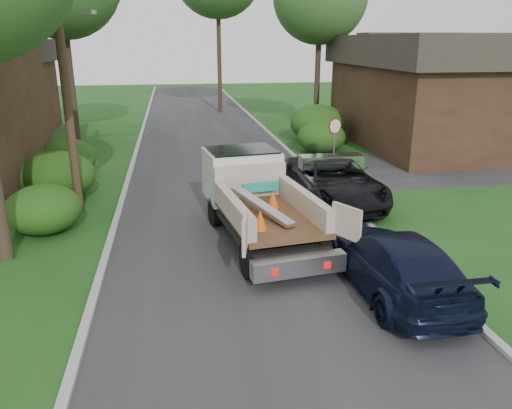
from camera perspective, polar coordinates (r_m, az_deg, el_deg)
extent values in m
plane|color=#1A4614|center=(14.09, -0.25, -6.01)|extent=(120.00, 120.00, 0.00)
cube|color=#28282B|center=(23.50, -4.17, 3.93)|extent=(8.00, 90.00, 0.02)
cube|color=#28282B|center=(26.48, 22.94, 4.16)|extent=(16.00, 7.00, 0.02)
cube|color=#9E9E99|center=(23.49, -14.20, 3.54)|extent=(0.20, 90.00, 0.12)
cube|color=#9E9E99|center=(24.19, 5.56, 4.44)|extent=(0.20, 90.00, 0.12)
cylinder|color=slate|center=(23.36, 8.88, 6.18)|extent=(0.06, 0.06, 2.00)
cylinder|color=#B20A0A|center=(23.16, 9.02, 8.84)|extent=(0.71, 0.32, 0.76)
cylinder|color=#382619|center=(18.04, -21.18, 14.55)|extent=(0.30, 0.30, 10.00)
cube|color=slate|center=(16.87, -18.62, 20.11)|extent=(0.45, 0.20, 0.12)
cube|color=#352315|center=(30.84, 20.17, 10.54)|extent=(9.00, 12.00, 4.50)
cube|color=#332B26|center=(30.65, 20.81, 16.18)|extent=(9.72, 12.96, 1.60)
cube|color=#332B26|center=(30.64, 20.99, 17.67)|extent=(9.72, 1.80, 0.20)
ellipsoid|color=#193B0D|center=(16.98, -23.13, -0.49)|extent=(2.34, 2.34, 1.53)
ellipsoid|color=#193B0D|center=(20.28, -21.86, 3.05)|extent=(2.86, 2.86, 1.87)
ellipsoid|color=#193B0D|center=(23.70, -20.88, 4.99)|extent=(2.60, 2.60, 1.70)
ellipsoid|color=#193B0D|center=(27.31, 7.47, 7.65)|extent=(2.60, 2.60, 1.70)
ellipsoid|color=#193B0D|center=(30.30, 7.14, 9.19)|extent=(3.38, 3.38, 2.21)
cylinder|color=#2D2119|center=(30.21, -20.55, 14.67)|extent=(0.36, 0.36, 9.00)
cylinder|color=#2D2119|center=(34.09, 7.07, 15.50)|extent=(0.36, 0.36, 8.50)
cylinder|color=#2D2119|center=(42.88, -4.25, 17.78)|extent=(0.36, 0.36, 11.00)
cylinder|color=black|center=(16.35, -4.68, -0.81)|extent=(0.43, 0.97, 0.94)
cylinder|color=black|center=(16.86, 1.91, -0.17)|extent=(0.43, 0.97, 0.94)
cylinder|color=black|center=(12.77, -0.76, -6.36)|extent=(0.43, 0.97, 0.94)
cylinder|color=black|center=(13.42, 7.43, -5.28)|extent=(0.43, 0.97, 0.94)
cube|color=black|center=(14.82, 0.64, -2.06)|extent=(2.87, 6.28, 0.25)
cube|color=silver|center=(16.55, -1.65, 3.45)|extent=(2.53, 2.17, 1.62)
cube|color=black|center=(16.42, -1.67, 5.39)|extent=(2.35, 1.99, 0.57)
cube|color=#472D19|center=(14.03, 1.56, -1.53)|extent=(2.77, 4.03, 0.13)
cube|color=beige|center=(15.57, -0.63, 2.70)|extent=(2.29, 0.41, 1.04)
cube|color=beige|center=(13.63, -2.60, -0.51)|extent=(0.73, 3.55, 0.63)
cube|color=beige|center=(14.27, 5.55, 0.28)|extent=(0.73, 3.55, 0.63)
cube|color=silver|center=(12.27, 4.90, -6.98)|extent=(2.43, 0.68, 0.47)
cube|color=#B20505|center=(11.89, 2.17, -7.78)|extent=(0.17, 0.06, 0.17)
cube|color=#B20505|center=(12.36, 8.17, -6.90)|extent=(0.17, 0.06, 0.17)
cube|color=beige|center=(11.64, -1.25, -3.30)|extent=(0.28, 0.94, 0.84)
cube|color=beige|center=(12.55, 10.29, -1.97)|extent=(0.51, 0.87, 0.84)
cube|color=silver|center=(13.95, 0.62, -0.10)|extent=(1.45, 2.57, 0.48)
cone|color=#F2590A|center=(12.92, 0.48, -1.77)|extent=(0.42, 0.42, 0.52)
cone|color=#F2590A|center=(14.59, 1.95, 0.59)|extent=(0.42, 0.42, 0.52)
cube|color=#148C84|center=(15.44, 0.58, 2.00)|extent=(1.15, 0.25, 0.29)
imported|color=black|center=(18.80, 8.85, 2.73)|extent=(2.78, 6.02, 1.67)
imported|color=black|center=(12.44, 15.54, -6.38)|extent=(2.21, 5.19, 1.49)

